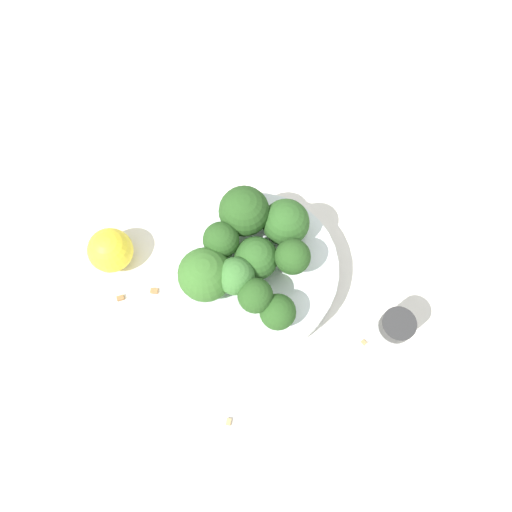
# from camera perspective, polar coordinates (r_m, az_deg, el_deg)

# --- Properties ---
(ground_plane) EXTENTS (3.00, 3.00, 0.00)m
(ground_plane) POSITION_cam_1_polar(r_m,az_deg,el_deg) (0.60, 0.00, -2.59)
(ground_plane) COLOR silver
(bowl) EXTENTS (0.19, 0.19, 0.04)m
(bowl) POSITION_cam_1_polar(r_m,az_deg,el_deg) (0.58, 0.00, -1.92)
(bowl) COLOR silver
(bowl) RESTS_ON ground_plane
(broccoli_floret_0) EXTENTS (0.04, 0.04, 0.06)m
(broccoli_floret_0) POSITION_cam_1_polar(r_m,az_deg,el_deg) (0.51, -0.07, -4.61)
(broccoli_floret_0) COLOR #8EB770
(broccoli_floret_0) RESTS_ON bowl
(broccoli_floret_1) EXTENTS (0.05, 0.05, 0.05)m
(broccoli_floret_1) POSITION_cam_1_polar(r_m,az_deg,el_deg) (0.55, 3.42, 3.80)
(broccoli_floret_1) COLOR #7A9E5B
(broccoli_floret_1) RESTS_ON bowl
(broccoli_floret_2) EXTENTS (0.05, 0.05, 0.05)m
(broccoli_floret_2) POSITION_cam_1_polar(r_m,az_deg,el_deg) (0.53, 0.17, -0.08)
(broccoli_floret_2) COLOR #7A9E5B
(broccoli_floret_2) RESTS_ON bowl
(broccoli_floret_3) EXTENTS (0.06, 0.06, 0.07)m
(broccoli_floret_3) POSITION_cam_1_polar(r_m,az_deg,el_deg) (0.54, -1.53, 5.03)
(broccoli_floret_3) COLOR #84AD66
(broccoli_floret_3) RESTS_ON bowl
(broccoli_floret_4) EXTENTS (0.04, 0.04, 0.06)m
(broccoli_floret_4) POSITION_cam_1_polar(r_m,az_deg,el_deg) (0.52, -2.35, -2.37)
(broccoli_floret_4) COLOR #84AD66
(broccoli_floret_4) RESTS_ON bowl
(broccoli_floret_5) EXTENTS (0.04, 0.04, 0.04)m
(broccoli_floret_5) POSITION_cam_1_polar(r_m,az_deg,el_deg) (0.52, 2.50, -6.44)
(broccoli_floret_5) COLOR #7A9E5B
(broccoli_floret_5) RESTS_ON bowl
(broccoli_floret_6) EXTENTS (0.06, 0.06, 0.06)m
(broccoli_floret_6) POSITION_cam_1_polar(r_m,az_deg,el_deg) (0.53, -5.82, -2.15)
(broccoli_floret_6) COLOR #7A9E5B
(broccoli_floret_6) RESTS_ON bowl
(broccoli_floret_7) EXTENTS (0.04, 0.04, 0.06)m
(broccoli_floret_7) POSITION_cam_1_polar(r_m,az_deg,el_deg) (0.53, 4.19, -0.18)
(broccoli_floret_7) COLOR #7A9E5B
(broccoli_floret_7) RESTS_ON bowl
(broccoli_floret_8) EXTENTS (0.04, 0.04, 0.06)m
(broccoli_floret_8) POSITION_cam_1_polar(r_m,az_deg,el_deg) (0.53, -3.99, 1.76)
(broccoli_floret_8) COLOR #8EB770
(broccoli_floret_8) RESTS_ON bowl
(pepper_shaker) EXTENTS (0.04, 0.04, 0.08)m
(pepper_shaker) POSITION_cam_1_polar(r_m,az_deg,el_deg) (0.56, 15.10, -8.27)
(pepper_shaker) COLOR #B2B7BC
(pepper_shaker) RESTS_ON ground_plane
(lemon_wedge) EXTENTS (0.05, 0.05, 0.05)m
(lemon_wedge) POSITION_cam_1_polar(r_m,az_deg,el_deg) (0.61, -16.30, 0.63)
(lemon_wedge) COLOR yellow
(lemon_wedge) RESTS_ON ground_plane
(almond_crumb_0) EXTENTS (0.01, 0.01, 0.01)m
(almond_crumb_0) POSITION_cam_1_polar(r_m,az_deg,el_deg) (0.60, -11.59, -3.87)
(almond_crumb_0) COLOR olive
(almond_crumb_0) RESTS_ON ground_plane
(almond_crumb_1) EXTENTS (0.01, 0.01, 0.01)m
(almond_crumb_1) POSITION_cam_1_polar(r_m,az_deg,el_deg) (0.57, -3.16, -18.40)
(almond_crumb_1) COLOR tan
(almond_crumb_1) RESTS_ON ground_plane
(almond_crumb_2) EXTENTS (0.01, 0.01, 0.01)m
(almond_crumb_2) POSITION_cam_1_polar(r_m,az_deg,el_deg) (0.61, -15.28, -4.61)
(almond_crumb_2) COLOR olive
(almond_crumb_2) RESTS_ON ground_plane
(almond_crumb_3) EXTENTS (0.01, 0.01, 0.01)m
(almond_crumb_3) POSITION_cam_1_polar(r_m,az_deg,el_deg) (0.60, 14.27, -8.11)
(almond_crumb_3) COLOR #AD7F4C
(almond_crumb_3) RESTS_ON ground_plane
(almond_crumb_4) EXTENTS (0.01, 0.01, 0.01)m
(almond_crumb_4) POSITION_cam_1_polar(r_m,az_deg,el_deg) (0.59, 12.25, -9.59)
(almond_crumb_4) COLOR #AD7F4C
(almond_crumb_4) RESTS_ON ground_plane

